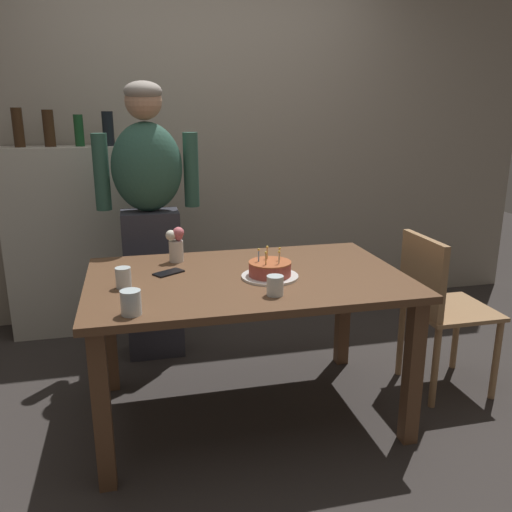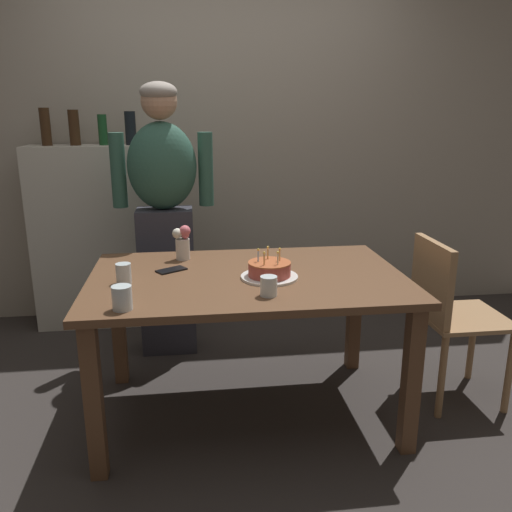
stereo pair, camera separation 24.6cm
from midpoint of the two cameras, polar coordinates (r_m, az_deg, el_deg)
The scene contains 12 objects.
ground_plane at distance 2.82m, azimuth 1.71°, elevation -16.60°, with size 10.00×10.00×0.00m, color #332D2B.
back_wall at distance 3.93m, azimuth -1.77°, elevation 12.67°, with size 5.20×0.10×2.60m, color #9E9384.
dining_table at distance 2.54m, azimuth 1.83°, elevation -4.22°, with size 1.50×0.96×0.74m.
birthday_cake at distance 2.45m, azimuth 4.34°, elevation -1.66°, with size 0.27×0.27×0.14m.
water_glass_near at distance 2.42m, azimuth -11.44°, elevation -1.93°, with size 0.07×0.07×0.09m, color silver.
water_glass_far at distance 2.22m, azimuth 4.56°, elevation -3.34°, with size 0.07×0.07×0.09m, color silver.
water_glass_side at distance 2.10m, azimuth -11.17°, elevation -4.54°, with size 0.08×0.08×0.10m, color silver.
cell_phone at distance 2.58m, azimuth -6.53°, elevation -1.57°, with size 0.14×0.07×0.01m, color black.
flower_vase at distance 2.75m, azimuth -5.46°, elevation 1.58°, with size 0.10×0.08×0.18m.
person_man_bearded at distance 3.23m, azimuth -7.81°, elevation 4.25°, with size 0.61×0.27×1.66m.
dining_chair at distance 2.93m, azimuth 22.41°, elevation -5.29°, with size 0.42×0.42×0.87m.
shelf_cabinet at distance 3.82m, azimuth -15.14°, elevation 2.11°, with size 0.86×0.30×1.52m.
Camera 2 is at (-0.27, -2.37, 1.50)m, focal length 36.73 mm.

